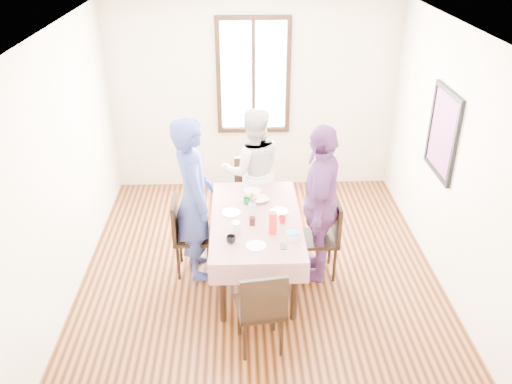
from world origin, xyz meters
TOP-DOWN VIEW (x-y plane):
  - ground at (0.00, 0.00)m, footprint 4.50×4.50m
  - back_wall at (0.00, 2.25)m, footprint 4.00×0.00m
  - right_wall at (2.00, 0.00)m, footprint 0.00×4.50m
  - window_frame at (0.00, 2.23)m, footprint 1.02×0.06m
  - window_pane at (0.00, 2.24)m, footprint 0.90×0.02m
  - art_poster at (1.98, 0.30)m, footprint 0.04×0.76m
  - dining_table at (-0.05, -0.09)m, footprint 0.83×1.57m
  - tablecloth at (-0.05, -0.09)m, footprint 0.95×1.69m
  - chair_left at (-0.74, 0.06)m, footprint 0.43×0.43m
  - chair_right at (0.64, -0.04)m, footprint 0.42×0.42m
  - chair_far at (-0.05, 0.99)m, footprint 0.47×0.47m
  - chair_near at (-0.05, -1.17)m, footprint 0.48×0.48m
  - person_left at (-0.72, 0.06)m, footprint 0.60×0.76m
  - person_far at (-0.05, 0.97)m, footprint 0.84×0.69m
  - person_right at (0.63, -0.04)m, footprint 0.68×1.13m
  - mug_black at (-0.31, -0.56)m, footprint 0.12×0.12m
  - mug_flag at (0.23, -0.20)m, footprint 0.11×0.11m
  - mug_green at (-0.13, 0.23)m, footprint 0.10×0.10m
  - serving_bowl at (0.01, 0.27)m, footprint 0.24×0.24m
  - juice_carton at (0.11, -0.39)m, footprint 0.08×0.08m
  - butter_tub at (0.30, -0.52)m, footprint 0.13×0.13m
  - jam_jar at (-0.09, -0.23)m, footprint 0.06×0.06m
  - drinking_glass at (-0.25, -0.36)m, footprint 0.08×0.08m
  - smartphone at (0.20, -0.64)m, footprint 0.06×0.13m
  - flower_vase at (-0.09, -0.03)m, footprint 0.07×0.07m
  - plate_left at (-0.32, 0.02)m, footprint 0.20×0.20m
  - plate_right at (0.21, 0.03)m, footprint 0.20×0.20m
  - plate_far at (-0.07, 0.51)m, footprint 0.20×0.20m
  - plate_near at (-0.06, -0.64)m, footprint 0.20×0.20m
  - butter_lid at (0.30, -0.52)m, footprint 0.12×0.12m
  - flower_bunch at (-0.09, -0.03)m, footprint 0.09×0.09m

SIDE VIEW (x-z plane):
  - ground at x=0.00m, z-range 0.00..0.00m
  - dining_table at x=-0.05m, z-range 0.00..0.75m
  - chair_left at x=-0.74m, z-range 0.00..0.91m
  - chair_right at x=0.64m, z-range 0.00..0.91m
  - chair_far at x=-0.05m, z-range 0.00..0.91m
  - chair_near at x=-0.05m, z-range 0.00..0.91m
  - tablecloth at x=-0.05m, z-range 0.75..0.76m
  - smartphone at x=0.20m, z-range 0.76..0.77m
  - plate_left at x=-0.32m, z-range 0.76..0.77m
  - plate_right at x=0.21m, z-range 0.76..0.77m
  - plate_far at x=-0.07m, z-range 0.76..0.77m
  - plate_near at x=-0.06m, z-range 0.76..0.77m
  - serving_bowl at x=0.01m, z-range 0.76..0.81m
  - butter_tub at x=0.30m, z-range 0.76..0.83m
  - mug_green at x=-0.13m, z-range 0.76..0.83m
  - mug_black at x=-0.31m, z-range 0.76..0.84m
  - mug_flag at x=0.23m, z-range 0.76..0.84m
  - jam_jar at x=-0.09m, z-range 0.76..0.85m
  - person_far at x=-0.05m, z-range 0.00..1.62m
  - drinking_glass at x=-0.25m, z-range 0.76..0.87m
  - butter_lid at x=0.30m, z-range 0.83..0.84m
  - flower_vase at x=-0.09m, z-range 0.76..0.91m
  - juice_carton at x=0.11m, z-range 0.76..1.00m
  - person_right at x=0.63m, z-range 0.00..1.80m
  - person_left at x=-0.72m, z-range 0.00..1.85m
  - flower_bunch at x=-0.09m, z-range 0.91..1.01m
  - back_wall at x=0.00m, z-range -0.65..3.35m
  - right_wall at x=2.00m, z-range -0.90..3.60m
  - art_poster at x=1.98m, z-range 1.07..2.03m
  - window_frame at x=0.00m, z-range 0.84..2.46m
  - window_pane at x=0.00m, z-range 0.90..2.40m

